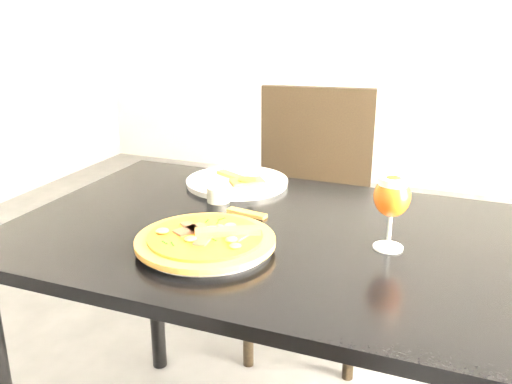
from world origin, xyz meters
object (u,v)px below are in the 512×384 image
at_px(dining_table, 267,264).
at_px(pizza, 206,239).
at_px(chair_far, 310,209).
at_px(beer_glass, 392,197).

relative_size(dining_table, pizza, 3.99).
relative_size(chair_far, beer_glass, 5.81).
xyz_separation_m(dining_table, pizza, (-0.08, -0.16, 0.12)).
bearing_deg(chair_far, dining_table, -91.07).
distance_m(dining_table, chair_far, 0.76).
bearing_deg(pizza, chair_far, 91.91).
xyz_separation_m(dining_table, chair_far, (-0.11, 0.74, -0.13)).
bearing_deg(pizza, dining_table, 62.72).
bearing_deg(chair_far, pizza, -97.65).
xyz_separation_m(pizza, beer_glass, (0.36, 0.15, 0.09)).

